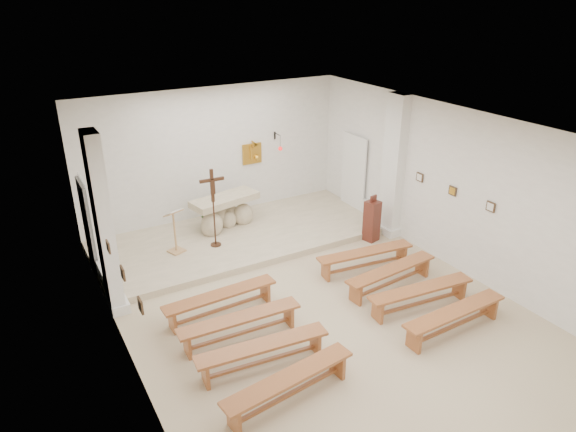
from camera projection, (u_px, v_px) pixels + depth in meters
ground at (319, 310)px, 9.88m from camera, size 7.00×10.00×0.00m
wall_left at (124, 278)px, 7.58m from camera, size 0.02×10.00×3.50m
wall_right at (461, 192)px, 10.76m from camera, size 0.02×10.00×3.50m
wall_back at (215, 156)px, 13.13m from camera, size 7.00×0.02×3.50m
ceiling at (324, 132)px, 8.47m from camera, size 7.00×10.00×0.02m
sanctuary_platform at (242, 237)px, 12.62m from camera, size 6.98×3.00×0.15m
pilaster_left at (104, 226)px, 9.22m from camera, size 0.26×0.55×3.50m
pilaster_right at (393, 167)px, 12.29m from camera, size 0.26×0.55×3.50m
gold_wall_relief at (252, 154)px, 13.62m from camera, size 0.55×0.04×0.55m
sanctuary_lamp at (280, 147)px, 13.67m from camera, size 0.11×0.36×0.44m
station_frame_left_front at (140, 305)px, 6.97m from camera, size 0.03×0.20×0.20m
station_frame_left_mid at (123, 273)px, 7.76m from camera, size 0.03×0.20×0.20m
station_frame_left_rear at (108, 247)px, 8.55m from camera, size 0.03×0.20×0.20m
station_frame_right_front at (491, 207)px, 10.13m from camera, size 0.03×0.20×0.20m
station_frame_right_mid at (453, 191)px, 10.92m from camera, size 0.03×0.20×0.20m
station_frame_right_rear at (420, 177)px, 11.71m from camera, size 0.03×0.20×0.20m
radiator_left at (104, 280)px, 10.35m from camera, size 0.10×0.85×0.52m
radiator_right at (373, 213)px, 13.47m from camera, size 0.10×0.85×0.52m
altar at (225, 214)px, 12.85m from camera, size 1.81×1.00×0.88m
lectern at (175, 231)px, 11.52m from camera, size 0.46×0.42×1.07m
crucifix_stand at (213, 203)px, 11.60m from camera, size 0.57×0.25×1.88m
potted_plant at (210, 218)px, 12.79m from camera, size 0.55×0.49×0.56m
donation_pedestal at (372, 221)px, 12.43m from camera, size 0.38×0.38×1.17m
bench_left_front at (221, 299)px, 9.59m from camera, size 2.22×0.42×0.47m
bench_right_front at (365, 256)px, 11.14m from camera, size 2.24×0.61×0.47m
bench_left_second at (240, 322)px, 8.92m from camera, size 2.23×0.46×0.47m
bench_right_second at (391, 273)px, 10.46m from camera, size 2.24×0.55×0.47m
bench_left_third at (263, 350)px, 8.24m from camera, size 2.24×0.57×0.47m
bench_right_third at (421, 293)px, 9.78m from camera, size 2.24×0.58×0.47m
bench_left_fourth at (289, 382)px, 7.56m from camera, size 2.24×0.61×0.47m
bench_right_fourth at (455, 316)px, 9.10m from camera, size 2.22×0.40×0.47m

